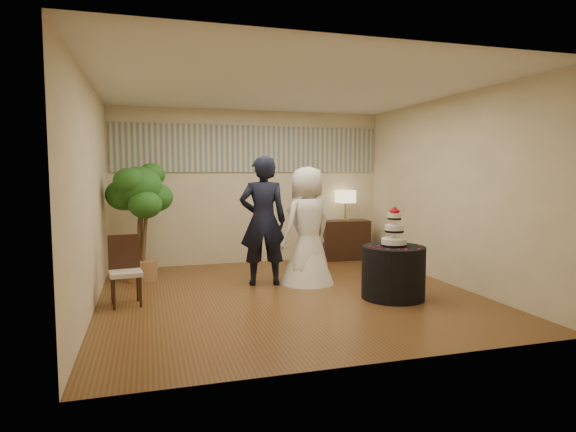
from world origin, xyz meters
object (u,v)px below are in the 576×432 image
object	(u,v)px
console	(345,240)
side_chair	(126,271)
wedding_cake	(394,227)
bride	(307,225)
table_lamp	(345,205)
groom	(263,221)
cake_table	(393,272)
ficus_tree	(140,221)

from	to	relation	value
console	side_chair	distance (m)	4.49
wedding_cake	console	world-z (taller)	wedding_cake
bride	table_lamp	world-z (taller)	bride
wedding_cake	bride	bearing A→B (deg)	125.55
groom	cake_table	xyz separation A→B (m)	(1.48, -1.24, -0.61)
groom	side_chair	size ratio (longest dim) A/B	2.18
cake_table	side_chair	size ratio (longest dim) A/B	0.95
cake_table	table_lamp	world-z (taller)	table_lamp
side_chair	table_lamp	bearing A→B (deg)	21.87
console	side_chair	bearing A→B (deg)	-146.81
groom	cake_table	size ratio (longest dim) A/B	2.30
cake_table	bride	bearing A→B (deg)	125.55
groom	bride	size ratio (longest dim) A/B	1.09
console	side_chair	size ratio (longest dim) A/B	1.03
groom	ficus_tree	distance (m)	1.94
bride	console	world-z (taller)	bride
groom	cake_table	distance (m)	2.03
ficus_tree	side_chair	world-z (taller)	ficus_tree
table_lamp	ficus_tree	distance (m)	3.83
wedding_cake	console	size ratio (longest dim) A/B	0.58
side_chair	wedding_cake	bearing A→B (deg)	-17.82
console	table_lamp	distance (m)	0.67
bride	wedding_cake	size ratio (longest dim) A/B	3.35
wedding_cake	ficus_tree	world-z (taller)	ficus_tree
console	groom	bearing A→B (deg)	-137.66
table_lamp	side_chair	bearing A→B (deg)	-150.76
ficus_tree	table_lamp	bearing A→B (deg)	11.57
cake_table	console	size ratio (longest dim) A/B	0.92
bride	wedding_cake	world-z (taller)	bride
groom	bride	distance (m)	0.67
groom	side_chair	distance (m)	2.09
ficus_tree	side_chair	size ratio (longest dim) A/B	2.11
cake_table	wedding_cake	distance (m)	0.61
groom	console	size ratio (longest dim) A/B	2.12
wedding_cake	table_lamp	bearing A→B (deg)	79.84
wedding_cake	table_lamp	distance (m)	2.87
side_chair	cake_table	bearing A→B (deg)	-17.82
side_chair	bride	bearing A→B (deg)	4.04
groom	console	bearing A→B (deg)	-132.72
console	cake_table	bearing A→B (deg)	-96.20
wedding_cake	console	distance (m)	2.93
console	table_lamp	xyz separation A→B (m)	(0.00, 0.00, 0.67)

